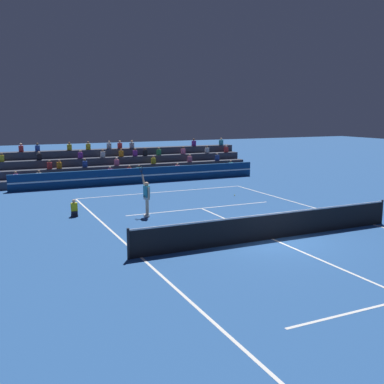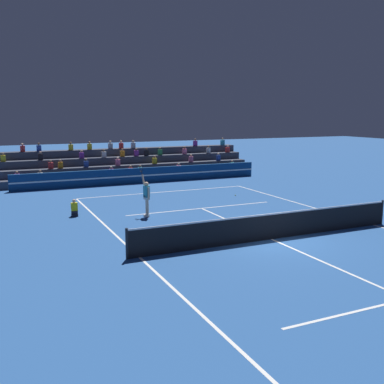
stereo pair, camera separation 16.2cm
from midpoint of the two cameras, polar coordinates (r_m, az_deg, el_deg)
name	(u,v)px [view 1 (the left image)]	position (r m, az deg, el deg)	size (l,w,h in m)	color
ground_plane	(272,239)	(18.30, 9.89, -5.91)	(120.00, 120.00, 0.00)	#285699
court_lines	(272,239)	(18.30, 9.89, -5.89)	(11.10, 23.90, 0.01)	white
tennis_net	(273,226)	(18.16, 9.94, -4.25)	(12.00, 0.10, 1.10)	black
sponsor_banner_wall	(142,175)	(32.34, -6.48, 2.11)	(18.00, 0.26, 1.10)	navy
bleacher_stand	(129,167)	(35.30, -8.14, 3.21)	(19.00, 3.80, 2.83)	#383D4C
ball_kid_courtside	(74,210)	(22.57, -14.92, -2.19)	(0.30, 0.36, 0.84)	black
tennis_player	(147,197)	(21.77, -6.00, -0.58)	(0.33, 1.08, 2.46)	beige
tennis_ball	(235,195)	(27.39, 5.27, -0.40)	(0.07, 0.07, 0.07)	#C6DB33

